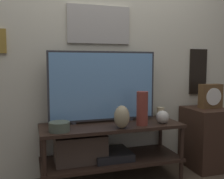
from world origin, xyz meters
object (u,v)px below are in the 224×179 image
Objects in this scene: television at (103,86)px; vase_round_glass at (163,117)px; vase_tall_ceramic at (142,108)px; vase_urn_stoneware at (122,117)px; vase_wide_bowl at (59,127)px; mantel_clock at (211,96)px; candle_jar at (160,112)px.

television reaches higher than vase_round_glass.
vase_urn_stoneware is at bearing -166.45° from vase_tall_ceramic.
vase_tall_ceramic is 0.24m from vase_urn_stoneware.
vase_round_glass is 0.70× the size of vase_wide_bowl.
television is 5.94× the size of vase_wide_bowl.
vase_round_glass is at bearing -168.12° from mantel_clock.
vase_round_glass is at bearing 1.04° from vase_tall_ceramic.
vase_round_glass is at bearing 7.45° from vase_urn_stoneware.
candle_jar is 0.57m from mantel_clock.
vase_round_glass is (0.53, -0.22, -0.29)m from television.
vase_round_glass is 0.69m from mantel_clock.
television reaches higher than mantel_clock.
mantel_clock is (0.87, 0.14, 0.07)m from vase_tall_ceramic.
vase_wide_bowl is at bearing -166.02° from candle_jar.
vase_urn_stoneware is 1.12m from mantel_clock.
vase_tall_ceramic is at bearing -170.77° from mantel_clock.
vase_round_glass is at bearing -114.38° from candle_jar.
television is 0.60m from vase_wide_bowl.
mantel_clock reaches higher than vase_round_glass.
candle_jar is (0.12, 0.27, -0.01)m from vase_round_glass.
television is at bearing 143.98° from vase_tall_ceramic.
mantel_clock is (0.53, -0.14, 0.17)m from candle_jar.
television is at bearing 26.56° from vase_wide_bowl.
mantel_clock is at bearing 9.23° from vase_tall_ceramic.
vase_wide_bowl is 1.68× the size of candle_jar.
vase_round_glass is 0.48× the size of mantel_clock.
mantel_clock reaches higher than candle_jar.
vase_urn_stoneware reaches higher than vase_round_glass.
television is 0.44m from vase_tall_ceramic.
vase_tall_ceramic reaches higher than vase_wide_bowl.
vase_round_glass is 1.18× the size of candle_jar.
vase_wide_bowl is at bearing 179.89° from vase_tall_ceramic.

